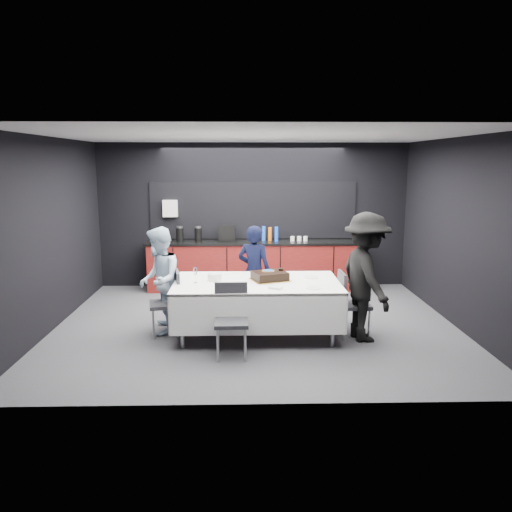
{
  "coord_description": "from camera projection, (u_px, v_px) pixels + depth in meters",
  "views": [
    {
      "loc": [
        -0.18,
        -7.23,
        2.44
      ],
      "look_at": [
        0.0,
        0.1,
        1.05
      ],
      "focal_mm": 35.0,
      "sensor_mm": 36.0,
      "label": 1
    }
  ],
  "objects": [
    {
      "name": "plate_stack",
      "position": [
        215.0,
        277.0,
        7.07
      ],
      "size": [
        0.2,
        0.2,
        0.1
      ],
      "primitive_type": "cylinder",
      "color": "white",
      "rests_on": "party_table"
    },
    {
      "name": "loose_plate_near",
      "position": [
        240.0,
        288.0,
        6.62
      ],
      "size": [
        0.22,
        0.22,
        0.01
      ],
      "primitive_type": "cylinder",
      "color": "white",
      "rests_on": "party_table"
    },
    {
      "name": "champagne_flute",
      "position": [
        195.0,
        272.0,
        6.91
      ],
      "size": [
        0.06,
        0.06,
        0.22
      ],
      "color": "white",
      "rests_on": "party_table"
    },
    {
      "name": "kitchenette",
      "position": [
        253.0,
        261.0,
        9.63
      ],
      "size": [
        4.1,
        0.64,
        2.05
      ],
      "color": "#5B0F0E",
      "rests_on": "ground"
    },
    {
      "name": "cake_assembly",
      "position": [
        270.0,
        276.0,
        7.08
      ],
      "size": [
        0.6,
        0.54,
        0.16
      ],
      "color": "gold",
      "rests_on": "party_table"
    },
    {
      "name": "person_left",
      "position": [
        159.0,
        281.0,
        7.12
      ],
      "size": [
        0.65,
        0.8,
        1.53
      ],
      "primitive_type": "imported",
      "rotation": [
        0.0,
        0.0,
        -1.48
      ],
      "color": "silver",
      "rests_on": "ground"
    },
    {
      "name": "chair_right",
      "position": [
        349.0,
        299.0,
        7.01
      ],
      "size": [
        0.43,
        0.43,
        0.92
      ],
      "color": "#2B2B30",
      "rests_on": "ground"
    },
    {
      "name": "party_table",
      "position": [
        257.0,
        291.0,
        7.04
      ],
      "size": [
        2.32,
        1.32,
        0.78
      ],
      "color": "#99999E",
      "rests_on": "ground"
    },
    {
      "name": "loose_plate_right_b",
      "position": [
        314.0,
        288.0,
        6.65
      ],
      "size": [
        0.2,
        0.2,
        0.01
      ],
      "primitive_type": "cylinder",
      "color": "white",
      "rests_on": "party_table"
    },
    {
      "name": "ground",
      "position": [
        256.0,
        325.0,
        7.56
      ],
      "size": [
        6.0,
        6.0,
        0.0
      ],
      "primitive_type": "plane",
      "color": "#45454A",
      "rests_on": "ground"
    },
    {
      "name": "chair_left",
      "position": [
        170.0,
        298.0,
        7.06
      ],
      "size": [
        0.49,
        0.49,
        0.92
      ],
      "color": "#2B2B30",
      "rests_on": "ground"
    },
    {
      "name": "chair_near",
      "position": [
        231.0,
        314.0,
        6.33
      ],
      "size": [
        0.43,
        0.43,
        0.92
      ],
      "color": "#2B2B30",
      "rests_on": "ground"
    },
    {
      "name": "person_right",
      "position": [
        366.0,
        277.0,
        6.81
      ],
      "size": [
        0.86,
        1.25,
        1.77
      ],
      "primitive_type": "imported",
      "rotation": [
        0.0,
        0.0,
        1.76
      ],
      "color": "black",
      "rests_on": "ground"
    },
    {
      "name": "person_center",
      "position": [
        254.0,
        272.0,
        7.85
      ],
      "size": [
        0.63,
        0.52,
        1.47
      ],
      "primitive_type": "imported",
      "rotation": [
        0.0,
        0.0,
        2.77
      ],
      "color": "black",
      "rests_on": "ground"
    },
    {
      "name": "room_shell",
      "position": [
        256.0,
        202.0,
        7.21
      ],
      "size": [
        6.04,
        5.04,
        2.82
      ],
      "color": "white",
      "rests_on": "ground"
    },
    {
      "name": "loose_plate_right_a",
      "position": [
        311.0,
        277.0,
        7.26
      ],
      "size": [
        0.22,
        0.22,
        0.01
      ],
      "primitive_type": "cylinder",
      "color": "white",
      "rests_on": "party_table"
    },
    {
      "name": "fork_pile",
      "position": [
        275.0,
        288.0,
        6.61
      ],
      "size": [
        0.2,
        0.17,
        0.03
      ],
      "primitive_type": "cube",
      "rotation": [
        0.0,
        0.0,
        -0.43
      ],
      "color": "white",
      "rests_on": "party_table"
    },
    {
      "name": "loose_plate_far",
      "position": [
        264.0,
        274.0,
        7.45
      ],
      "size": [
        0.19,
        0.19,
        0.01
      ],
      "primitive_type": "cylinder",
      "color": "white",
      "rests_on": "party_table"
    }
  ]
}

